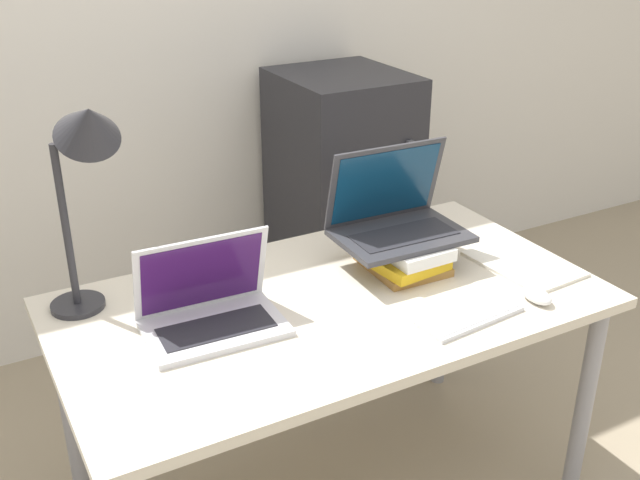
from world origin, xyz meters
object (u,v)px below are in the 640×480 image
(wireless_keyboard, at_px, (470,316))
(mouse, at_px, (537,295))
(notepad, at_px, (524,264))
(desk_lamp, at_px, (86,149))
(mini_fridge, at_px, (341,204))
(laptop_left, at_px, (210,310))
(book_stack, at_px, (405,256))
(laptop_on_books, at_px, (396,218))

(wireless_keyboard, relative_size, mouse, 3.07)
(mouse, bearing_deg, notepad, 56.14)
(wireless_keyboard, relative_size, desk_lamp, 0.51)
(notepad, distance_m, mini_fridge, 1.04)
(wireless_keyboard, relative_size, notepad, 0.93)
(laptop_left, xyz_separation_m, notepad, (0.92, -0.12, -0.04))
(desk_lamp, bearing_deg, laptop_left, -47.18)
(book_stack, xyz_separation_m, wireless_keyboard, (-0.01, -0.31, -0.04))
(wireless_keyboard, distance_m, desk_lamp, 1.04)
(notepad, distance_m, desk_lamp, 1.26)
(mini_fridge, bearing_deg, mouse, -94.80)
(book_stack, distance_m, desk_lamp, 0.92)
(laptop_left, height_order, laptop_on_books, laptop_on_books)
(wireless_keyboard, xyz_separation_m, notepad, (0.33, 0.16, -0.00))
(wireless_keyboard, distance_m, notepad, 0.37)
(notepad, xyz_separation_m, desk_lamp, (-1.13, 0.34, 0.43))
(mouse, bearing_deg, laptop_on_books, 117.98)
(laptop_on_books, distance_m, wireless_keyboard, 0.39)
(laptop_left, relative_size, wireless_keyboard, 1.19)
(laptop_left, xyz_separation_m, laptop_on_books, (0.60, 0.08, 0.09))
(mouse, relative_size, notepad, 0.30)
(notepad, bearing_deg, wireless_keyboard, -154.00)
(wireless_keyboard, relative_size, mini_fridge, 0.28)
(wireless_keyboard, bearing_deg, laptop_on_books, 88.47)
(book_stack, bearing_deg, laptop_on_books, 89.16)
(laptop_on_books, xyz_separation_m, wireless_keyboard, (-0.01, -0.36, -0.13))
(mini_fridge, bearing_deg, wireless_keyboard, -104.72)
(book_stack, height_order, notepad, book_stack)
(wireless_keyboard, distance_m, mini_fridge, 1.24)
(laptop_left, distance_m, laptop_on_books, 0.62)
(mini_fridge, bearing_deg, notepad, -89.02)
(laptop_left, relative_size, mouse, 3.64)
(laptop_left, height_order, mouse, laptop_left)
(mouse, distance_m, desk_lamp, 1.21)
(laptop_left, relative_size, notepad, 1.10)
(notepad, bearing_deg, laptop_on_books, 147.75)
(desk_lamp, bearing_deg, laptop_on_books, -10.00)
(laptop_left, distance_m, desk_lamp, 0.49)
(wireless_keyboard, bearing_deg, mouse, -4.38)
(laptop_on_books, relative_size, mouse, 3.87)
(book_stack, distance_m, laptop_on_books, 0.11)
(wireless_keyboard, height_order, mouse, mouse)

